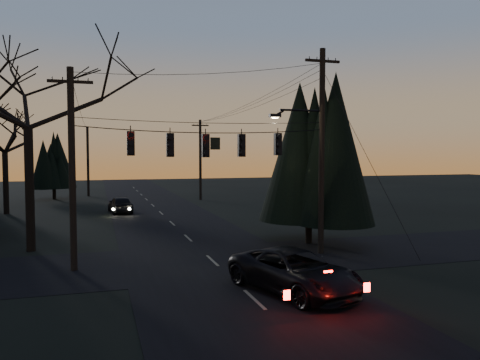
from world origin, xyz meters
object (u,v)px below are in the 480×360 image
object	(u,v)px
utility_pole_left	(74,270)
utility_pole_far_r	(201,200)
evergreen_right	(309,158)
utility_pole_right	(321,253)
suv_near	(295,272)
bare_tree_left	(27,78)
utility_pole_far_l	(89,196)
sedan_oncoming_a	(120,205)

from	to	relation	value
utility_pole_left	utility_pole_far_r	distance (m)	30.27
utility_pole_left	evergreen_right	size ratio (longest dim) A/B	1.03
utility_pole_right	suv_near	xyz separation A→B (m)	(-3.86, -5.60, 0.75)
evergreen_right	suv_near	size ratio (longest dim) A/B	1.53
utility_pole_right	evergreen_right	bearing A→B (deg)	77.64
utility_pole_right	bare_tree_left	size ratio (longest dim) A/B	0.81
utility_pole_far_l	bare_tree_left	bearing A→B (deg)	-94.15
evergreen_right	bare_tree_left	bearing A→B (deg)	171.17
suv_near	utility_pole_left	bearing A→B (deg)	125.14
bare_tree_left	suv_near	size ratio (longest dim) A/B	2.31
utility_pole_left	suv_near	size ratio (longest dim) A/B	1.58
utility_pole_far_r	suv_near	xyz separation A→B (m)	(-3.86, -33.60, 0.75)
utility_pole_far_l	sedan_oncoming_a	bearing A→B (deg)	-80.56
utility_pole_left	evergreen_right	distance (m)	13.20
suv_near	utility_pole_right	bearing A→B (deg)	36.78
utility_pole_left	utility_pole_right	bearing A→B (deg)	0.00
utility_pole_left	bare_tree_left	distance (m)	10.17
utility_pole_far_l	bare_tree_left	size ratio (longest dim) A/B	0.64
utility_pole_left	bare_tree_left	world-z (taller)	bare_tree_left
utility_pole_left	sedan_oncoming_a	bearing A→B (deg)	81.69
utility_pole_right	utility_pole_left	world-z (taller)	utility_pole_right
bare_tree_left	evergreen_right	xyz separation A→B (m)	(14.33, -2.23, -3.96)
utility_pole_far_l	bare_tree_left	world-z (taller)	bare_tree_left
utility_pole_right	utility_pole_far_l	world-z (taller)	utility_pole_right
utility_pole_far_l	bare_tree_left	xyz separation A→B (m)	(-2.26, -31.20, 8.67)
utility_pole_right	suv_near	bearing A→B (deg)	-124.58
utility_pole_far_r	bare_tree_left	size ratio (longest dim) A/B	0.69
utility_pole_right	sedan_oncoming_a	size ratio (longest dim) A/B	2.43
utility_pole_left	evergreen_right	bearing A→B (deg)	12.05
utility_pole_far_r	utility_pole_far_l	distance (m)	14.01
utility_pole_right	suv_near	distance (m)	6.84
suv_near	sedan_oncoming_a	bearing A→B (deg)	82.42
bare_tree_left	utility_pole_right	bearing A→B (deg)	-19.23
utility_pole_right	utility_pole_far_r	size ratio (longest dim) A/B	1.18
bare_tree_left	sedan_oncoming_a	size ratio (longest dim) A/B	3.02
utility_pole_right	utility_pole_far_l	size ratio (longest dim) A/B	1.25
utility_pole_left	utility_pole_far_l	bearing A→B (deg)	90.00
evergreen_right	sedan_oncoming_a	distance (m)	19.42
utility_pole_right	bare_tree_left	distance (m)	16.96
utility_pole_far_r	bare_tree_left	world-z (taller)	bare_tree_left
utility_pole_far_r	utility_pole_far_l	bearing A→B (deg)	145.18
utility_pole_far_r	bare_tree_left	xyz separation A→B (m)	(-13.76, -23.20, 8.67)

